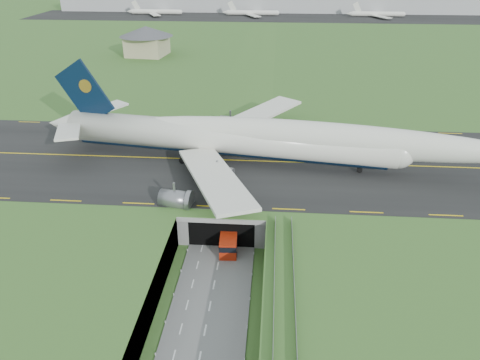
{
  "coord_description": "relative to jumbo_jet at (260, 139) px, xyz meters",
  "views": [
    {
      "loc": [
        8.83,
        -62.4,
        49.3
      ],
      "look_at": [
        2.44,
        20.0,
        7.78
      ],
      "focal_mm": 35.0,
      "sensor_mm": 36.0,
      "label": 1
    }
  ],
  "objects": [
    {
      "name": "tunnel_portal",
      "position": [
        -5.88,
        -15.16,
        -8.57
      ],
      "size": [
        17.0,
        22.3,
        6.0
      ],
      "color": "gray",
      "rests_on": "ground"
    },
    {
      "name": "jumbo_jet",
      "position": [
        0.0,
        0.0,
        0.0
      ],
      "size": [
        105.54,
        65.33,
        21.84
      ],
      "rotation": [
        0.0,
        0.0,
        -0.15
      ],
      "color": "white",
      "rests_on": "ground"
    },
    {
      "name": "trench_road",
      "position": [
        -5.88,
        -39.37,
        -11.8
      ],
      "size": [
        12.0,
        75.0,
        0.2
      ],
      "primitive_type": "cube",
      "color": "slate",
      "rests_on": "ground"
    },
    {
      "name": "cargo_terminal",
      "position": [
        -5.91,
        267.55,
        2.06
      ],
      "size": [
        320.0,
        67.0,
        15.6
      ],
      "color": "#B2B2B2",
      "rests_on": "ground"
    },
    {
      "name": "distant_hills",
      "position": [
        58.5,
        398.13,
        -15.9
      ],
      "size": [
        700.0,
        91.0,
        60.0
      ],
      "color": "slate",
      "rests_on": "ground"
    },
    {
      "name": "airfield_deck",
      "position": [
        -5.88,
        -31.87,
        -8.9
      ],
      "size": [
        800.0,
        800.0,
        6.0
      ],
      "primitive_type": "cube",
      "color": "gray",
      "rests_on": "ground"
    },
    {
      "name": "shuttle_tram",
      "position": [
        -4.5,
        -24.27,
        -10.09
      ],
      "size": [
        3.47,
        8.27,
        3.3
      ],
      "rotation": [
        0.0,
        0.0,
        0.05
      ],
      "color": "#AA210B",
      "rests_on": "ground"
    },
    {
      "name": "ground",
      "position": [
        -5.88,
        -31.87,
        -11.9
      ],
      "size": [
        900.0,
        900.0,
        0.0
      ],
      "primitive_type": "plane",
      "color": "#366327",
      "rests_on": "ground"
    },
    {
      "name": "guideway",
      "position": [
        5.12,
        -50.98,
        -6.58
      ],
      "size": [
        3.0,
        53.0,
        7.05
      ],
      "color": "#A8A8A3",
      "rests_on": "ground"
    },
    {
      "name": "taxiway",
      "position": [
        -5.88,
        1.13,
        -5.81
      ],
      "size": [
        800.0,
        44.0,
        0.18
      ],
      "primitive_type": "cube",
      "color": "black",
      "rests_on": "airfield_deck"
    },
    {
      "name": "service_building",
      "position": [
        -53.59,
        110.36,
        1.49
      ],
      "size": [
        25.45,
        25.45,
        12.47
      ],
      "rotation": [
        0.0,
        0.0,
        -0.12
      ],
      "color": "tan",
      "rests_on": "ground"
    }
  ]
}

